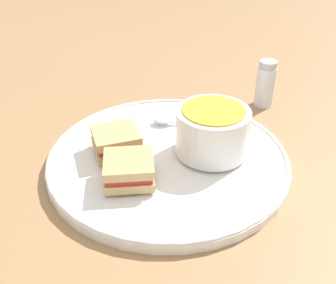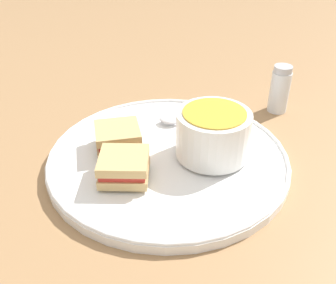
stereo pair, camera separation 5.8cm
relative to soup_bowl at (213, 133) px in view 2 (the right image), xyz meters
name	(u,v)px [view 2 (the right image)]	position (x,y,z in m)	size (l,w,h in m)	color
ground_plane	(168,163)	(0.00, 0.07, -0.05)	(2.40, 2.40, 0.00)	#9E754C
plate	(168,158)	(0.00, 0.07, -0.04)	(0.36, 0.36, 0.02)	white
soup_bowl	(213,133)	(0.00, 0.00, 0.00)	(0.11, 0.11, 0.07)	white
spoon	(172,121)	(0.09, 0.06, -0.03)	(0.04, 0.10, 0.01)	silver
sandwich_half_near	(118,137)	(0.01, 0.14, -0.02)	(0.08, 0.08, 0.03)	tan
sandwich_half_far	(124,166)	(-0.06, 0.13, -0.02)	(0.06, 0.07, 0.03)	tan
salt_shaker	(280,89)	(0.17, -0.14, -0.01)	(0.04, 0.04, 0.09)	silver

